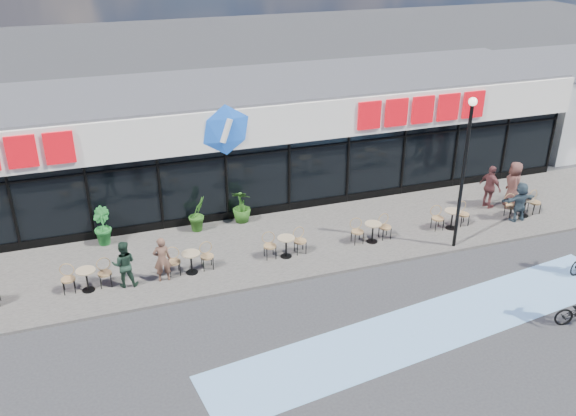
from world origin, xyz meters
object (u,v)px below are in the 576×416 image
Objects in this scene: potted_plant_mid at (197,214)px; pedestrian_b at (490,187)px; patron_right at (124,264)px; pedestrian_c at (520,202)px; lamp_post at (465,162)px; potted_plant_right at (241,206)px; potted_plant_left at (102,226)px; pedestrian_a at (513,185)px; patron_left at (162,259)px.

pedestrian_b is at bearing -9.15° from potted_plant_mid.
pedestrian_c reaches higher than patron_right.
lamp_post reaches higher than potted_plant_right.
potted_plant_left is 1.07× the size of potted_plant_right.
potted_plant_left is at bearing 179.11° from potted_plant_mid.
pedestrian_a is 1.22× the size of pedestrian_c.
potted_plant_left is 15.92m from pedestrian_a.
pedestrian_b reaches higher than patron_right.
potted_plant_mid is 4.23m from patron_right.
lamp_post reaches higher than potted_plant_mid.
patron_right reaches higher than potted_plant_mid.
lamp_post is 4.49m from pedestrian_b.
lamp_post is 4.31m from pedestrian_c.
lamp_post is 2.81× the size of pedestrian_a.
pedestrian_a reaches higher than pedestrian_b.
potted_plant_right is 0.82× the size of patron_right.
lamp_post is at bearing -19.70° from potted_plant_left.
potted_plant_left reaches higher than potted_plant_mid.
lamp_post is 12.80m from potted_plant_left.
patron_left is (-1.75, -3.14, 0.12)m from potted_plant_mid.
patron_right reaches higher than patron_left.
lamp_post is 4.14× the size of potted_plant_mid.
potted_plant_right is (-6.66, 4.32, -2.55)m from lamp_post.
patron_left is (-10.13, 1.04, -2.42)m from lamp_post.
lamp_post is 4.23× the size of potted_plant_right.
potted_plant_right is 5.65m from patron_right.
pedestrian_b is at bearing -81.19° from pedestrian_a.
pedestrian_a is 1.08× the size of pedestrian_b.
patron_left is at bearing -174.40° from patron_right.
patron_right is 0.81× the size of pedestrian_a.
potted_plant_right is at bearing -135.33° from patron_left.
potted_plant_left is 0.86× the size of pedestrian_c.
pedestrian_c reaches higher than potted_plant_mid.
patron_right is at bearing -61.47° from pedestrian_a.
potted_plant_right is 0.81× the size of pedestrian_c.
patron_right is at bearing 174.37° from lamp_post.
potted_plant_left is at bearing -71.56° from patron_right.
pedestrian_a reaches higher than potted_plant_mid.
lamp_post is at bearing -26.47° from potted_plant_mid.
potted_plant_mid is at bearing -117.82° from patron_left.
potted_plant_mid is 1.73m from potted_plant_right.
pedestrian_a is 1.23m from pedestrian_c.
patron_left is at bearing -1.59° from pedestrian_c.
pedestrian_b is at bearing -173.11° from patron_left.
pedestrian_c is (14.75, -0.15, 0.01)m from patron_right.
pedestrian_a is (3.95, 2.08, -2.23)m from lamp_post.
patron_right is at bearing -133.65° from potted_plant_mid.
pedestrian_a reaches higher than patron_left.
pedestrian_a reaches higher than pedestrian_c.
pedestrian_b is at bearing -75.61° from pedestrian_c.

